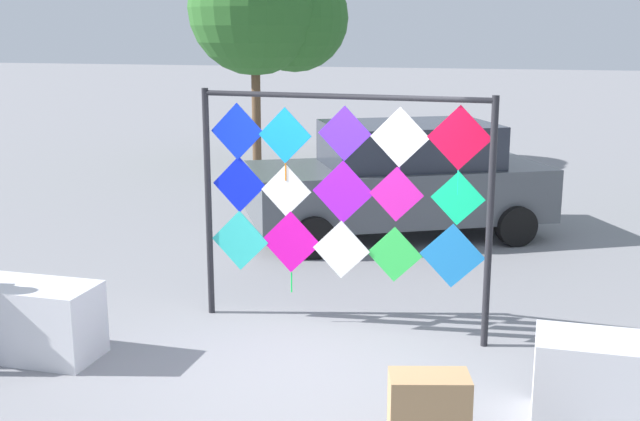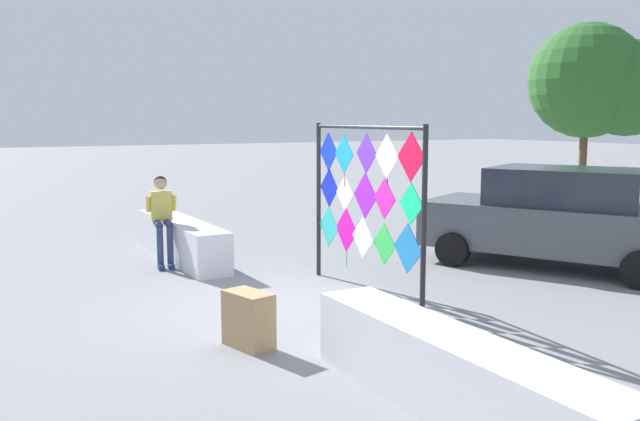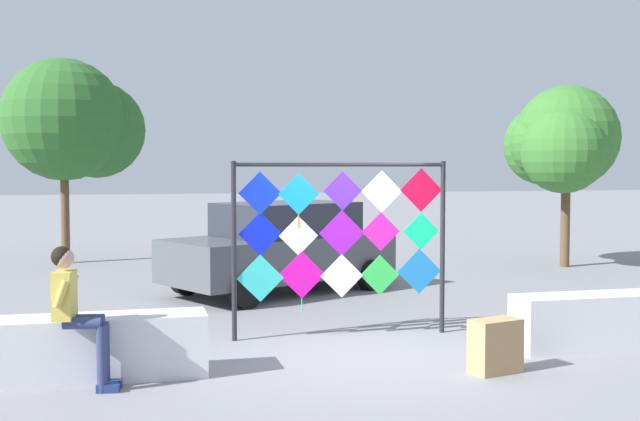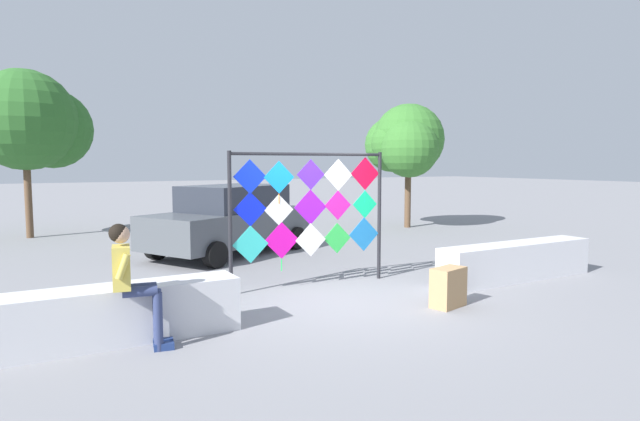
% 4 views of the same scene
% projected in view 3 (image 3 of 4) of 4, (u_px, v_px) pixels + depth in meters
% --- Properties ---
extents(ground, '(120.00, 120.00, 0.00)m').
position_uv_depth(ground, '(365.00, 358.00, 9.93)').
color(ground, gray).
extents(plaza_ledge_left, '(3.62, 0.62, 0.73)m').
position_uv_depth(plaza_ledge_left, '(44.00, 350.00, 8.81)').
color(plaza_ledge_left, silver).
rests_on(plaza_ledge_left, ground).
extents(plaza_ledge_right, '(3.62, 0.62, 0.73)m').
position_uv_depth(plaza_ledge_right, '(640.00, 319.00, 10.63)').
color(plaza_ledge_right, silver).
rests_on(plaza_ledge_right, ground).
extents(kite_display_rack, '(3.09, 0.24, 2.50)m').
position_uv_depth(kite_display_rack, '(340.00, 231.00, 11.12)').
color(kite_display_rack, '#232328').
rests_on(kite_display_rack, ground).
extents(seated_vendor, '(0.73, 0.54, 1.57)m').
position_uv_depth(seated_vendor, '(76.00, 305.00, 8.43)').
color(seated_vendor, navy).
rests_on(seated_vendor, ground).
extents(parked_car, '(4.83, 3.77, 1.73)m').
position_uv_depth(parked_car, '(282.00, 247.00, 15.08)').
color(parked_car, '#4C5156').
rests_on(parked_car, ground).
extents(cardboard_box_large, '(0.65, 0.47, 0.63)m').
position_uv_depth(cardboard_box_large, '(495.00, 346.00, 9.22)').
color(cardboard_box_large, tan).
rests_on(cardboard_box_large, ground).
extents(tree_broadleaf, '(2.63, 3.14, 4.36)m').
position_uv_depth(tree_broadleaf, '(558.00, 143.00, 18.75)').
color(tree_broadleaf, brown).
rests_on(tree_broadleaf, ground).
extents(tree_far_right, '(3.52, 3.42, 5.10)m').
position_uv_depth(tree_far_right, '(73.00, 121.00, 19.77)').
color(tree_far_right, brown).
rests_on(tree_far_right, ground).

